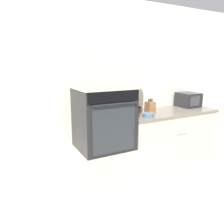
{
  "coord_description": "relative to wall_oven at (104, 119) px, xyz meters",
  "views": [
    {
      "loc": [
        -1.54,
        -2.21,
        1.61
      ],
      "look_at": [
        -0.28,
        0.21,
        1.01
      ],
      "focal_mm": 35.0,
      "sensor_mm": 36.0,
      "label": 1
    }
  ],
  "objects": [
    {
      "name": "counter_unit",
      "position": [
        1.1,
        0.0,
        -0.45
      ],
      "size": [
        1.51,
        0.63,
        0.91
      ],
      "color": "beige",
      "rests_on": "ground_plane"
    },
    {
      "name": "oven_cabinet_upper",
      "position": [
        0.0,
        0.0,
        0.73
      ],
      "size": [
        0.72,
        0.6,
        0.66
      ],
      "color": "beige",
      "rests_on": "wall_oven"
    },
    {
      "name": "oven_cabinet_base",
      "position": [
        0.0,
        0.0,
        -0.65
      ],
      "size": [
        0.72,
        0.6,
        0.51
      ],
      "color": "beige",
      "rests_on": "ground_plane"
    },
    {
      "name": "condiment_jar_mid",
      "position": [
        0.46,
        -0.06,
        0.05
      ],
      "size": [
        0.05,
        0.05,
        0.11
      ],
      "color": "silver",
      "rests_on": "counter_unit"
    },
    {
      "name": "knife_block",
      "position": [
        0.77,
        0.02,
        0.08
      ],
      "size": [
        0.12,
        0.13,
        0.21
      ],
      "color": "olive",
      "rests_on": "counter_unit"
    },
    {
      "name": "condiment_jar_near",
      "position": [
        0.64,
        0.12,
        0.04
      ],
      "size": [
        0.06,
        0.06,
        0.08
      ],
      "color": "brown",
      "rests_on": "counter_unit"
    },
    {
      "name": "wall_back",
      "position": [
        0.36,
        0.33,
        0.34
      ],
      "size": [
        8.0,
        0.05,
        2.5
      ],
      "color": "silver",
      "rests_on": "ground_plane"
    },
    {
      "name": "microwave",
      "position": [
        1.61,
        0.1,
        0.12
      ],
      "size": [
        0.33,
        0.32,
        0.23
      ],
      "color": "#232326",
      "rests_on": "counter_unit"
    },
    {
      "name": "wall_oven",
      "position": [
        0.0,
        0.0,
        0.0
      ],
      "size": [
        0.69,
        0.64,
        0.79
      ],
      "color": "black",
      "rests_on": "oven_cabinet_base"
    },
    {
      "name": "bowl",
      "position": [
        0.59,
        -0.17,
        0.02
      ],
      "size": [
        0.15,
        0.15,
        0.05
      ],
      "color": "#517599",
      "rests_on": "counter_unit"
    },
    {
      "name": "ground_plane",
      "position": [
        0.36,
        -0.3,
        -0.91
      ],
      "size": [
        12.0,
        12.0,
        0.0
      ],
      "primitive_type": "plane",
      "color": "beige"
    }
  ]
}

